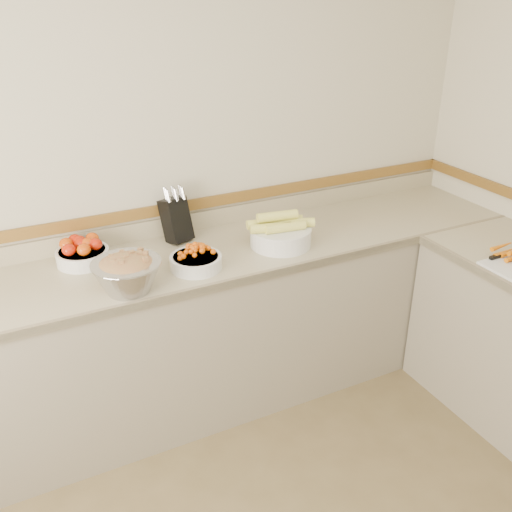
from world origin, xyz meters
name	(u,v)px	position (x,y,z in m)	size (l,w,h in m)	color
back_wall	(138,167)	(0.00, 2.00, 1.30)	(4.00, 4.00, 0.00)	beige
counter_back	(170,337)	(0.00, 1.68, 0.45)	(4.00, 0.65, 1.08)	tan
knife_block	(176,219)	(0.15, 1.90, 1.02)	(0.17, 0.19, 0.31)	black
tomato_bowl	(82,252)	(-0.35, 1.85, 0.96)	(0.26, 0.26, 0.13)	white
cherry_tomato_bowl	(196,260)	(0.12, 1.54, 0.95)	(0.25, 0.25, 0.14)	white
corn_bowl	(280,233)	(0.62, 1.60, 0.97)	(0.36, 0.32, 0.19)	white
rhubarb_bowl	(127,273)	(-0.23, 1.47, 0.99)	(0.31, 0.31, 0.18)	#B2B2BA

